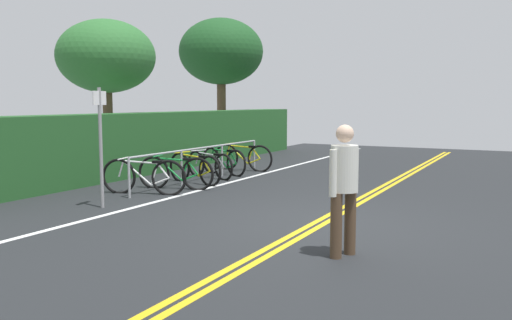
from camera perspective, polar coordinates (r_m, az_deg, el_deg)
ground_plane at (r=8.37m, az=6.78°, el=-6.80°), size 29.21×12.70×0.05m
centre_line_yellow_inner at (r=8.33m, az=7.30°, el=-6.67°), size 26.28×0.10×0.00m
centre_line_yellow_outer at (r=8.39m, az=6.26°, el=-6.57°), size 26.28×0.10×0.00m
bike_lane_stripe_white at (r=10.01m, az=-11.40°, el=-4.57°), size 26.28×0.12×0.00m
bike_rack at (r=12.66m, az=-5.65°, el=0.53°), size 5.22×0.05×0.80m
bicycle_0 at (r=11.03m, az=-11.80°, el=-1.74°), size 0.61×1.76×0.75m
bicycle_1 at (r=11.56m, az=-8.51°, el=-1.35°), size 0.54×1.68×0.74m
bicycle_2 at (r=12.29m, az=-6.54°, el=-0.91°), size 0.58×1.70×0.73m
bicycle_3 at (r=13.17m, az=-4.94°, el=-0.51°), size 0.67×1.66×0.68m
bicycle_4 at (r=13.75m, az=-3.47°, el=-0.14°), size 0.61×1.60×0.72m
bicycle_5 at (r=14.54m, az=-1.39°, el=0.28°), size 0.46×1.76×0.75m
pedestrian at (r=6.47m, az=9.30°, el=-2.30°), size 0.46×0.32×1.58m
sign_post_near at (r=9.70m, az=-16.15°, el=2.51°), size 0.36×0.08×2.09m
hedge_backdrop at (r=15.11m, az=-9.43°, el=2.06°), size 14.17×0.90×1.57m
tree_mid at (r=14.95m, az=-15.58°, el=10.45°), size 2.58×2.58×4.00m
tree_far_right at (r=19.57m, az=-3.72°, el=11.31°), size 3.00×3.00×4.80m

